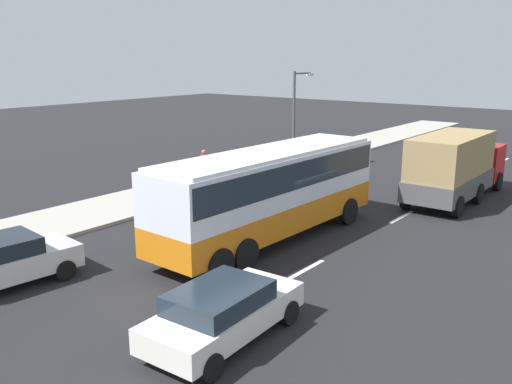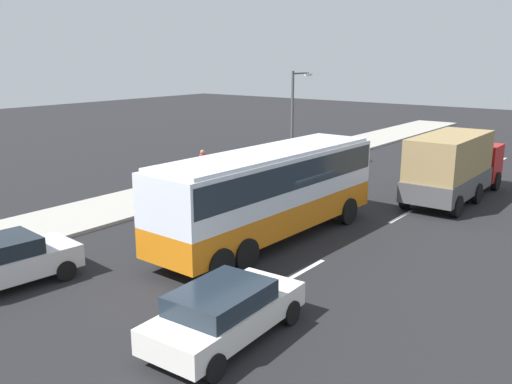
% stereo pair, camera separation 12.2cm
% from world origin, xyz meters
% --- Properties ---
extents(ground_plane, '(120.00, 120.00, 0.00)m').
position_xyz_m(ground_plane, '(0.00, 0.00, 0.00)').
color(ground_plane, black).
extents(sidewalk_curb, '(80.00, 4.00, 0.15)m').
position_xyz_m(sidewalk_curb, '(0.00, 8.33, 0.07)').
color(sidewalk_curb, '#A8A399').
rests_on(sidewalk_curb, ground_plane).
extents(lane_centreline, '(42.63, 0.16, 0.01)m').
position_xyz_m(lane_centreline, '(1.04, -2.53, 0.00)').
color(lane_centreline, white).
rests_on(lane_centreline, ground_plane).
extents(coach_bus, '(10.63, 2.96, 3.43)m').
position_xyz_m(coach_bus, '(-1.02, 0.13, 2.12)').
color(coach_bus, orange).
rests_on(coach_bus, ground_plane).
extents(cargo_truck, '(8.03, 2.60, 3.24)m').
position_xyz_m(cargo_truck, '(9.20, -3.29, 1.72)').
color(cargo_truck, red).
rests_on(cargo_truck, ground_plane).
extents(car_white_minivan, '(4.52, 2.13, 1.42)m').
position_xyz_m(car_white_minivan, '(-7.69, -3.39, 0.76)').
color(car_white_minivan, white).
rests_on(car_white_minivan, ground_plane).
extents(pedestrian_near_curb, '(0.32, 0.32, 1.72)m').
position_xyz_m(pedestrian_near_curb, '(4.43, 8.62, 1.14)').
color(pedestrian_near_curb, black).
rests_on(pedestrian_near_curb, sidewalk_curb).
extents(street_lamp, '(1.99, 0.24, 5.79)m').
position_xyz_m(street_lamp, '(10.33, 6.60, 3.57)').
color(street_lamp, '#47474C').
rests_on(street_lamp, sidewalk_curb).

